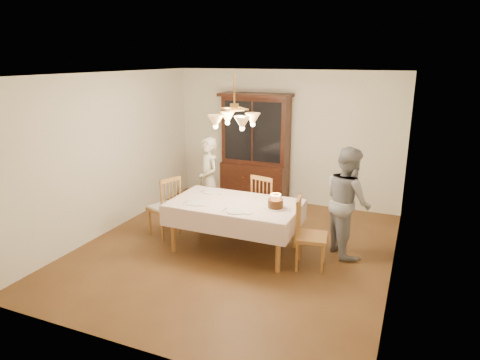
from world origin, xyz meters
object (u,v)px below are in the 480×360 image
at_px(dining_table, 235,207).
at_px(chair_far_side, 267,207).
at_px(elderly_woman, 209,180).
at_px(birthday_cake, 275,204).
at_px(china_hutch, 255,151).

relative_size(dining_table, chair_far_side, 1.90).
bearing_deg(chair_far_side, dining_table, -104.48).
distance_m(elderly_woman, birthday_cake, 1.84).
height_order(dining_table, chair_far_side, chair_far_side).
relative_size(dining_table, birthday_cake, 6.33).
distance_m(china_hutch, elderly_woman, 1.37).
bearing_deg(elderly_woman, chair_far_side, 30.73).
relative_size(elderly_woman, birthday_cake, 4.99).
distance_m(china_hutch, birthday_cake, 2.56).
bearing_deg(dining_table, birthday_cake, -0.66).
bearing_deg(china_hutch, chair_far_side, -62.02).
height_order(chair_far_side, elderly_woman, elderly_woman).
bearing_deg(china_hutch, dining_table, -76.62).
distance_m(dining_table, chair_far_side, 0.90).
xyz_separation_m(chair_far_side, birthday_cake, (0.42, -0.85, 0.38)).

